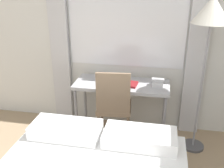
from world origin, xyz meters
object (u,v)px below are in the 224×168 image
at_px(desk, 122,88).
at_px(desk_chair, 114,104).
at_px(standing_lamp, 211,19).
at_px(book, 125,83).
at_px(telephone, 158,82).

distance_m(desk, desk_chair, 0.25).
bearing_deg(standing_lamp, book, 174.44).
relative_size(desk, standing_lamp, 0.65).
height_order(telephone, book, telephone).
height_order(desk_chair, book, desk_chair).
relative_size(desk_chair, book, 3.18).
relative_size(desk_chair, standing_lamp, 0.55).
height_order(desk, book, book).
xyz_separation_m(desk, desk_chair, (-0.06, -0.22, -0.10)).
bearing_deg(desk, book, -36.85).
bearing_deg(telephone, desk, -178.02).
bearing_deg(desk_chair, desk, 69.53).
xyz_separation_m(desk_chair, standing_lamp, (0.96, 0.10, 0.98)).
distance_m(standing_lamp, telephone, 0.92).
relative_size(telephone, book, 0.59).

